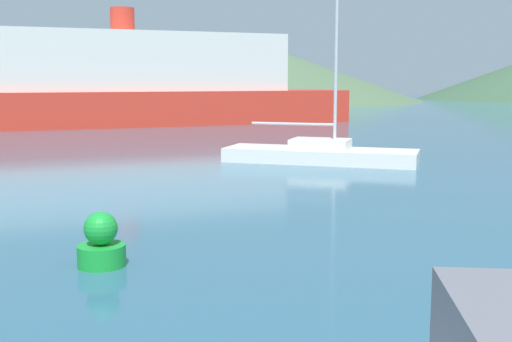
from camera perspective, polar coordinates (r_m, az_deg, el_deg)
name	(u,v)px	position (r m, az deg, el deg)	size (l,w,h in m)	color
sailboat_inner	(320,152)	(23.91, 5.74, 1.69)	(7.27, 5.00, 9.94)	white
ferry_distant	(124,85)	(44.36, -11.63, 7.53)	(31.63, 13.21, 7.75)	red
buoy_marker	(101,244)	(10.98, -13.59, -6.31)	(0.80, 0.80, 0.91)	green
hill_central	(82,72)	(87.62, -15.21, 8.49)	(27.59, 27.59, 7.95)	#476B42
hill_east	(254,72)	(91.79, -0.16, 8.83)	(46.79, 46.79, 8.20)	#4C6647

